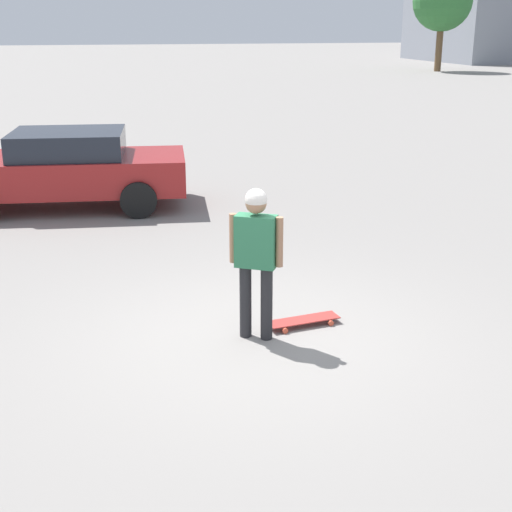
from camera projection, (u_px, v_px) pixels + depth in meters
The scene contains 5 objects.
ground_plane at pixel (256, 337), 7.85m from camera, with size 220.00×220.00×0.00m, color gray.
person at pixel (256, 249), 7.53m from camera, with size 0.39×0.52×1.67m.
skateboard at pixel (303, 320), 8.13m from camera, with size 0.37×0.86×0.08m.
car_parked_near at pixel (65, 168), 13.14m from camera, with size 2.48×4.62×1.42m.
tree_distant at pixel (443, 1), 48.90m from camera, with size 4.07×4.07×6.73m.
Camera 1 is at (6.96, -1.74, 3.30)m, focal length 50.00 mm.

